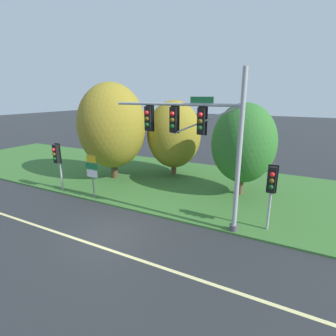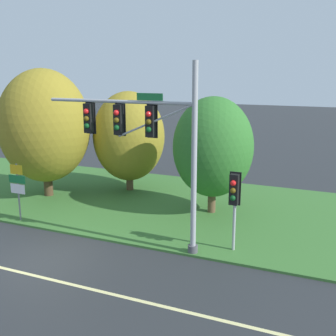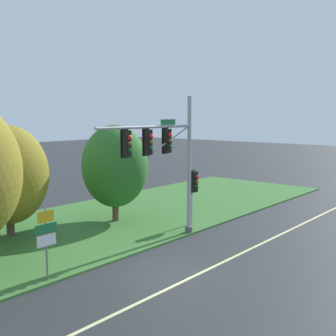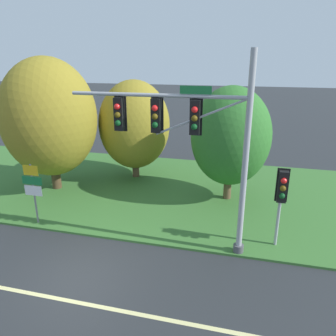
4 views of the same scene
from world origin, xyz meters
name	(u,v)px [view 1 (image 1 of 4)]	position (x,y,z in m)	size (l,w,h in m)	color
ground_plane	(109,232)	(0.00, 0.00, 0.00)	(160.00, 160.00, 0.00)	#282B2D
lane_stripe	(91,244)	(0.00, -1.20, 0.00)	(36.00, 0.16, 0.01)	beige
grass_verge	(180,182)	(0.00, 8.25, 0.05)	(48.00, 11.50, 0.10)	#386B2D
traffic_signal_mast	(198,134)	(3.42, 2.76, 4.67)	(6.72, 0.49, 7.47)	#9EA0A5
pedestrian_signal_near_kerb	(57,157)	(-6.44, 2.77, 2.48)	(0.46, 0.55, 3.26)	#9EA0A5
pedestrian_signal_further_along	(272,184)	(6.83, 3.49, 2.48)	(0.46, 0.55, 3.26)	#9EA0A5
route_sign_post	(92,170)	(-3.58, 2.90, 1.90)	(0.97, 0.08, 2.80)	slate
tree_nearest_road	(112,126)	(-5.07, 6.87, 4.15)	(5.10, 5.10, 7.25)	#4C3823
tree_left_of_mast	(174,135)	(-1.29, 9.81, 3.38)	(4.26, 4.26, 5.95)	brown
tree_behind_signpost	(243,143)	(4.57, 7.81, 3.48)	(4.02, 4.02, 5.90)	brown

